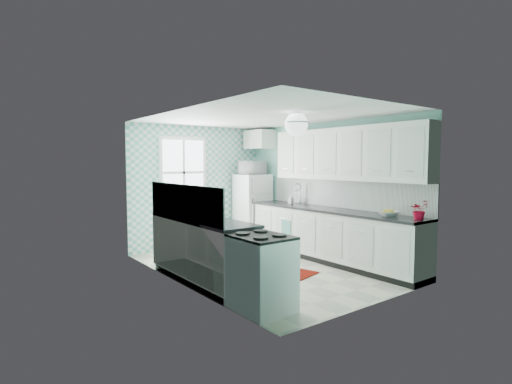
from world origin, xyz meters
TOP-DOWN VIEW (x-y plane):
  - floor at (0.00, 0.00)m, footprint 3.00×4.40m
  - ceiling at (0.00, 0.00)m, footprint 3.00×4.40m
  - wall_back at (0.00, 2.21)m, footprint 3.00×0.02m
  - wall_front at (0.00, -2.21)m, footprint 3.00×0.02m
  - wall_left at (-1.51, 0.00)m, footprint 0.02×4.40m
  - wall_right at (1.51, 0.00)m, footprint 0.02×4.40m
  - accent_wall at (0.00, 2.19)m, footprint 3.00×0.01m
  - window at (-0.35, 2.16)m, footprint 1.04×0.05m
  - backsplash_right at (1.49, -0.40)m, footprint 0.02×3.60m
  - backsplash_left at (-1.49, -0.07)m, footprint 0.02×2.15m
  - upper_cabinets_right at (1.33, -0.60)m, footprint 0.33×3.20m
  - upper_cabinet_fridge at (1.30, 1.83)m, footprint 0.40×0.74m
  - ceiling_light at (0.00, -0.80)m, footprint 0.34×0.34m
  - base_cabinets_right at (1.20, -0.40)m, footprint 0.60×3.60m
  - countertop_right at (1.19, -0.40)m, footprint 0.63×3.60m
  - base_cabinets_left at (-1.20, -0.07)m, footprint 0.60×2.15m
  - countertop_left at (-1.19, -0.07)m, footprint 0.63×2.15m
  - fridge at (1.11, 1.77)m, footprint 0.65×0.65m
  - stove at (-1.20, -1.49)m, footprint 0.59×0.73m
  - sink at (1.20, 0.56)m, footprint 0.53×0.44m
  - rug at (0.09, -0.44)m, footprint 0.86×1.06m
  - dish_towel at (0.89, 0.42)m, footprint 0.02×0.25m
  - fruit_bowl at (1.20, -1.57)m, footprint 0.40×0.40m
  - potted_plant at (1.20, -2.08)m, footprint 0.30×0.28m
  - soap_bottle at (1.25, 0.69)m, footprint 0.09×0.10m
  - microwave at (1.11, 1.77)m, footprint 0.54×0.38m

SIDE VIEW (x-z plane):
  - floor at x=0.00m, z-range -0.02..0.00m
  - rug at x=0.09m, z-range 0.00..0.02m
  - base_cabinets_right at x=1.20m, z-range 0.00..0.90m
  - base_cabinets_left at x=-1.20m, z-range 0.00..0.90m
  - stove at x=-1.20m, z-range 0.02..0.91m
  - dish_towel at x=0.89m, z-range 0.29..0.67m
  - fridge at x=1.11m, z-range 0.00..1.49m
  - countertop_right at x=1.19m, z-range 0.90..0.94m
  - countertop_left at x=-1.19m, z-range 0.90..0.94m
  - sink at x=1.20m, z-range 0.66..1.20m
  - fruit_bowl at x=1.20m, z-range 0.94..1.02m
  - soap_bottle at x=1.25m, z-range 0.94..1.12m
  - potted_plant at x=1.20m, z-range 0.94..1.23m
  - backsplash_right at x=1.49m, z-range 0.94..1.45m
  - backsplash_left at x=-1.49m, z-range 0.94..1.45m
  - wall_back at x=0.00m, z-range 0.00..2.50m
  - wall_front at x=0.00m, z-range 0.00..2.50m
  - wall_left at x=-1.51m, z-range 0.00..2.50m
  - wall_right at x=1.51m, z-range 0.00..2.50m
  - accent_wall at x=0.00m, z-range 0.00..2.50m
  - window at x=-0.35m, z-range 0.83..2.27m
  - microwave at x=1.11m, z-range 1.49..1.78m
  - upper_cabinets_right at x=1.33m, z-range 1.45..2.35m
  - upper_cabinet_fridge at x=1.30m, z-range 2.05..2.45m
  - ceiling_light at x=0.00m, z-range 2.15..2.50m
  - ceiling at x=0.00m, z-range 2.50..2.52m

